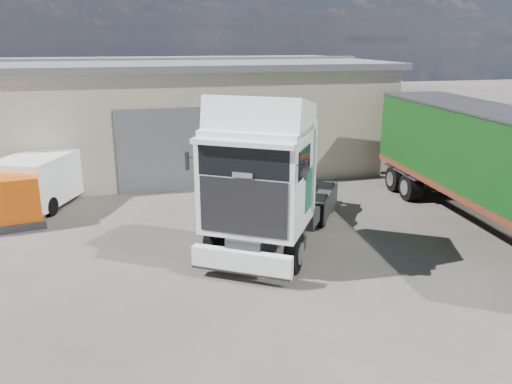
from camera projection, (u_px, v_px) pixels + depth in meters
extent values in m
plane|color=black|center=(275.00, 293.00, 12.99)|extent=(120.00, 120.00, 0.00)
cube|color=#BBB090|center=(77.00, 117.00, 25.68)|extent=(30.00, 12.00, 5.00)
cube|color=slate|center=(71.00, 64.00, 24.90)|extent=(30.60, 12.60, 0.30)
cube|color=slate|center=(165.00, 151.00, 21.24)|extent=(4.00, 0.08, 3.60)
cube|color=slate|center=(70.00, 60.00, 24.84)|extent=(30.60, 0.40, 0.15)
cube|color=brown|center=(498.00, 166.00, 20.88)|extent=(0.35, 26.00, 2.50)
cylinder|color=black|center=(254.00, 248.00, 14.38)|extent=(2.93, 2.44, 1.17)
cylinder|color=black|center=(287.00, 207.00, 17.90)|extent=(2.97, 2.47, 1.17)
cylinder|color=black|center=(297.00, 194.00, 19.31)|extent=(2.97, 2.47, 1.17)
cube|color=#2D2D30|center=(278.00, 206.00, 16.68)|extent=(4.73, 6.71, 0.33)
cube|color=white|center=(241.00, 262.00, 13.42)|extent=(2.53, 1.74, 0.61)
cube|color=white|center=(258.00, 180.00, 14.17)|extent=(3.69, 3.63, 2.71)
cube|color=black|center=(243.00, 207.00, 13.14)|extent=(2.09, 1.35, 1.55)
cube|color=black|center=(243.00, 162.00, 12.80)|extent=(2.14, 1.37, 0.83)
cube|color=white|center=(260.00, 117.00, 13.86)|extent=(3.46, 3.28, 1.36)
cube|color=#0C5434|center=(219.00, 182.00, 15.07)|extent=(0.45, 0.71, 1.22)
cube|color=#0C5434|center=(309.00, 190.00, 14.25)|extent=(0.45, 0.71, 1.22)
cylinder|color=#2D2D30|center=(289.00, 188.00, 17.92)|extent=(1.68, 1.68, 0.13)
cylinder|color=black|center=(426.00, 182.00, 21.18)|extent=(2.69, 1.26, 1.09)
cube|color=#2D2D30|center=(488.00, 204.00, 17.16)|extent=(1.65, 12.37, 0.36)
cube|color=#5E2315|center=(489.00, 194.00, 17.06)|extent=(3.39, 12.48, 0.25)
cube|color=black|center=(495.00, 152.00, 16.63)|extent=(3.39, 12.48, 2.67)
cube|color=#2D2D30|center=(501.00, 112.00, 16.23)|extent=(3.46, 12.55, 0.08)
cylinder|color=black|center=(28.00, 205.00, 18.77)|extent=(2.20, 1.47, 0.72)
cylinder|color=black|center=(73.00, 180.00, 22.05)|extent=(2.20, 1.47, 0.72)
cube|color=white|center=(50.00, 173.00, 20.18)|extent=(3.83, 5.40, 1.85)
cube|color=white|center=(20.00, 189.00, 18.25)|extent=(2.23, 1.68, 1.19)
cube|color=black|center=(21.00, 172.00, 18.28)|extent=(1.79, 0.81, 0.65)
cube|color=#2D2D30|center=(2.00, 223.00, 17.60)|extent=(3.17, 2.30, 0.27)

